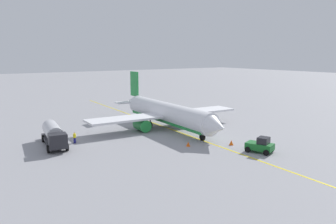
% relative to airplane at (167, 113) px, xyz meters
% --- Properties ---
extents(ground_plane, '(400.00, 400.00, 0.00)m').
position_rel_airplane_xyz_m(ground_plane, '(0.50, -0.02, -2.66)').
color(ground_plane, '#939399').
extents(airplane, '(32.54, 29.56, 9.66)m').
position_rel_airplane_xyz_m(airplane, '(0.00, 0.00, 0.00)').
color(airplane, white).
rests_on(airplane, ground).
extents(fuel_tanker, '(10.47, 3.98, 3.15)m').
position_rel_airplane_xyz_m(fuel_tanker, '(0.84, -20.63, -0.93)').
color(fuel_tanker, '#2D2D33').
rests_on(fuel_tanker, ground).
extents(pushback_tug, '(4.07, 3.34, 2.20)m').
position_rel_airplane_xyz_m(pushback_tug, '(20.36, 1.85, -1.65)').
color(pushback_tug, '#196B28').
rests_on(pushback_tug, ground).
extents(refueling_worker, '(0.63, 0.55, 1.71)m').
position_rel_airplane_xyz_m(refueling_worker, '(1.17, -17.64, -1.83)').
color(refueling_worker, navy).
rests_on(refueling_worker, ground).
extents(safety_cone_nose, '(0.62, 0.62, 0.69)m').
position_rel_airplane_xyz_m(safety_cone_nose, '(12.29, -4.45, -2.31)').
color(safety_cone_nose, '#F2590F').
rests_on(safety_cone_nose, ground).
extents(safety_cone_wingtip, '(0.66, 0.66, 0.73)m').
position_rel_airplane_xyz_m(safety_cone_wingtip, '(15.36, 1.28, -2.29)').
color(safety_cone_wingtip, '#F2590F').
rests_on(safety_cone_wingtip, ground).
extents(taxi_line_marking, '(87.53, 4.62, 0.01)m').
position_rel_airplane_xyz_m(taxi_line_marking, '(0.50, -0.02, -2.65)').
color(taxi_line_marking, yellow).
rests_on(taxi_line_marking, ground).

